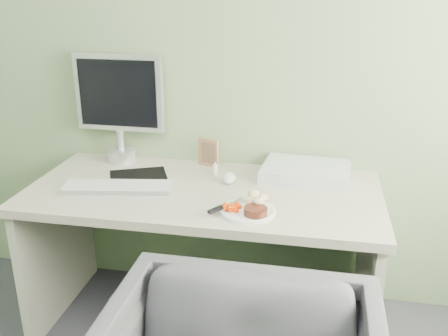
% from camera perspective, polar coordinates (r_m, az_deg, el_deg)
% --- Properties ---
extents(wall_back, '(3.50, 0.00, 3.50)m').
position_cam_1_polar(wall_back, '(2.47, -0.61, 14.36)').
color(wall_back, '#65825B').
rests_on(wall_back, floor).
extents(desk, '(1.60, 0.75, 0.73)m').
position_cam_1_polar(desk, '(2.35, -2.35, -6.53)').
color(desk, '#BEB19F').
rests_on(desk, floor).
extents(plate, '(0.23, 0.23, 0.01)m').
position_cam_1_polar(plate, '(2.04, 2.74, -4.95)').
color(plate, white).
rests_on(plate, desk).
extents(steak, '(0.10, 0.10, 0.03)m').
position_cam_1_polar(steak, '(2.00, 3.64, -4.94)').
color(steak, black).
rests_on(steak, plate).
extents(potato_pile, '(0.13, 0.11, 0.06)m').
position_cam_1_polar(potato_pile, '(2.08, 3.56, -3.42)').
color(potato_pile, tan).
rests_on(potato_pile, plate).
extents(carrot_heap, '(0.07, 0.07, 0.04)m').
position_cam_1_polar(carrot_heap, '(2.03, 0.92, -4.34)').
color(carrot_heap, '#ED4205').
rests_on(carrot_heap, plate).
extents(steak_knife, '(0.12, 0.17, 0.01)m').
position_cam_1_polar(steak_knife, '(2.03, -0.33, -4.52)').
color(steak_knife, silver).
rests_on(steak_knife, plate).
extents(mousepad, '(0.34, 0.32, 0.00)m').
position_cam_1_polar(mousepad, '(2.44, -9.74, -1.02)').
color(mousepad, black).
rests_on(mousepad, desk).
extents(keyboard, '(0.50, 0.22, 0.02)m').
position_cam_1_polar(keyboard, '(2.30, -12.07, -2.14)').
color(keyboard, white).
rests_on(keyboard, desk).
extents(computer_mouse, '(0.08, 0.12, 0.04)m').
position_cam_1_polar(computer_mouse, '(2.34, 0.57, -1.16)').
color(computer_mouse, white).
rests_on(computer_mouse, desk).
extents(photo_frame, '(0.11, 0.05, 0.15)m').
position_cam_1_polar(photo_frame, '(2.53, -1.80, 1.78)').
color(photo_frame, '#A27B4B').
rests_on(photo_frame, desk).
extents(eyedrop_bottle, '(0.02, 0.02, 0.07)m').
position_cam_1_polar(eyedrop_bottle, '(2.43, -1.02, -0.05)').
color(eyedrop_bottle, white).
rests_on(eyedrop_bottle, desk).
extents(scanner, '(0.43, 0.31, 0.06)m').
position_cam_1_polar(scanner, '(2.41, 9.30, -0.53)').
color(scanner, silver).
rests_on(scanner, desk).
extents(monitor, '(0.46, 0.14, 0.55)m').
position_cam_1_polar(monitor, '(2.61, -11.88, 7.40)').
color(monitor, silver).
rests_on(monitor, desk).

